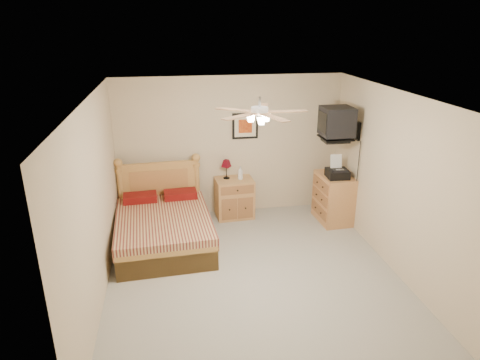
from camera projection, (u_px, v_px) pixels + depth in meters
name	position (u px, v px, depth m)	size (l,w,h in m)	color
floor	(254.00, 276.00, 5.99)	(4.50, 4.50, 0.00)	#9A968B
ceiling	(256.00, 97.00, 5.11)	(4.00, 4.50, 0.04)	white
wall_back	(230.00, 147.00, 7.63)	(4.00, 0.04, 2.50)	beige
wall_front	(310.00, 298.00, 3.47)	(4.00, 0.04, 2.50)	beige
wall_left	(95.00, 204.00, 5.24)	(0.04, 4.50, 2.50)	beige
wall_right	(398.00, 185.00, 5.86)	(0.04, 4.50, 2.50)	beige
bed	(163.00, 210.00, 6.62)	(1.42, 1.86, 1.21)	#C28F3E
nightstand	(234.00, 198.00, 7.72)	(0.66, 0.49, 0.71)	#AC764A
table_lamp	(226.00, 169.00, 7.59)	(0.19, 0.19, 0.35)	#5D0714
lotion_bottle	(240.00, 173.00, 7.56)	(0.09, 0.09, 0.24)	silver
framed_picture	(245.00, 126.00, 7.52)	(0.46, 0.04, 0.46)	black
dresser	(333.00, 198.00, 7.52)	(0.51, 0.73, 0.86)	#B2743E
fax_machine	(338.00, 167.00, 7.19)	(0.35, 0.37, 0.37)	black
magazine_lower	(327.00, 170.00, 7.58)	(0.20, 0.26, 0.02)	tan
magazine_upper	(327.00, 169.00, 7.59)	(0.20, 0.28, 0.02)	tan
wall_tv	(346.00, 123.00, 6.86)	(0.56, 0.46, 0.58)	black
ceiling_fan	(260.00, 112.00, 4.98)	(1.14, 1.14, 0.28)	white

